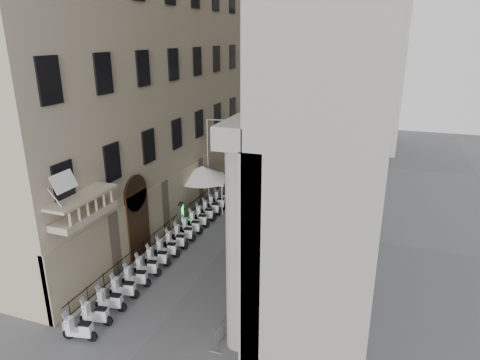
{
  "coord_description": "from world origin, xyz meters",
  "views": [
    {
      "loc": [
        9.87,
        -9.88,
        13.95
      ],
      "look_at": [
        0.61,
        16.41,
        4.5
      ],
      "focal_mm": 32.0,
      "sensor_mm": 36.0,
      "label": 1
    }
  ],
  "objects_px": {
    "pedestrian_a": "(271,210)",
    "pedestrian_b": "(296,196)",
    "info_kiosk": "(181,216)",
    "scooter_0": "(81,340)",
    "street_lamp": "(211,155)",
    "security_tent": "(208,175)"
  },
  "relations": [
    {
      "from": "scooter_0",
      "to": "street_lamp",
      "type": "relative_size",
      "value": 0.2
    },
    {
      "from": "scooter_0",
      "to": "street_lamp",
      "type": "height_order",
      "value": "street_lamp"
    },
    {
      "from": "scooter_0",
      "to": "pedestrian_b",
      "type": "bearing_deg",
      "value": -27.3
    },
    {
      "from": "pedestrian_b",
      "to": "info_kiosk",
      "type": "bearing_deg",
      "value": 53.45
    },
    {
      "from": "scooter_0",
      "to": "security_tent",
      "type": "distance_m",
      "value": 17.15
    },
    {
      "from": "security_tent",
      "to": "pedestrian_a",
      "type": "xyz_separation_m",
      "value": [
        5.39,
        -0.1,
        -2.26
      ]
    },
    {
      "from": "street_lamp",
      "to": "pedestrian_a",
      "type": "distance_m",
      "value": 6.92
    },
    {
      "from": "info_kiosk",
      "to": "pedestrian_a",
      "type": "relative_size",
      "value": 1.21
    },
    {
      "from": "pedestrian_a",
      "to": "scooter_0",
      "type": "bearing_deg",
      "value": 52.34
    },
    {
      "from": "pedestrian_a",
      "to": "pedestrian_b",
      "type": "bearing_deg",
      "value": -129.44
    },
    {
      "from": "pedestrian_b",
      "to": "security_tent",
      "type": "bearing_deg",
      "value": 35.96
    },
    {
      "from": "pedestrian_b",
      "to": "scooter_0",
      "type": "bearing_deg",
      "value": 80.48
    },
    {
      "from": "street_lamp",
      "to": "pedestrian_b",
      "type": "bearing_deg",
      "value": 12.59
    },
    {
      "from": "pedestrian_a",
      "to": "pedestrian_b",
      "type": "distance_m",
      "value": 3.96
    },
    {
      "from": "security_tent",
      "to": "pedestrian_a",
      "type": "bearing_deg",
      "value": -1.08
    },
    {
      "from": "security_tent",
      "to": "info_kiosk",
      "type": "xyz_separation_m",
      "value": [
        -0.59,
        -3.93,
        -2.07
      ]
    },
    {
      "from": "scooter_0",
      "to": "pedestrian_b",
      "type": "height_order",
      "value": "pedestrian_b"
    },
    {
      "from": "street_lamp",
      "to": "pedestrian_b",
      "type": "distance_m",
      "value": 8.1
    },
    {
      "from": "security_tent",
      "to": "pedestrian_a",
      "type": "distance_m",
      "value": 5.84
    },
    {
      "from": "info_kiosk",
      "to": "pedestrian_b",
      "type": "height_order",
      "value": "info_kiosk"
    },
    {
      "from": "street_lamp",
      "to": "pedestrian_b",
      "type": "relative_size",
      "value": 4.34
    },
    {
      "from": "security_tent",
      "to": "pedestrian_a",
      "type": "relative_size",
      "value": 2.73
    }
  ]
}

